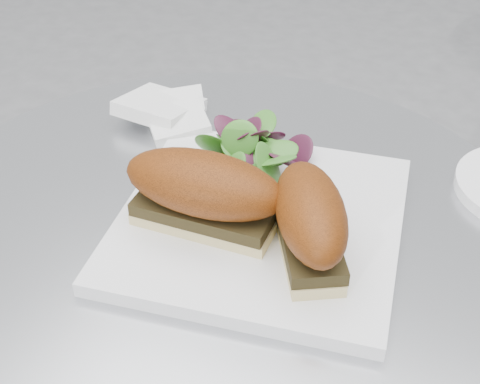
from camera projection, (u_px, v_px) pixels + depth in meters
name	position (u px, v px, depth m)	size (l,w,h in m)	color
table	(220.00, 375.00, 0.85)	(0.70, 0.70, 0.73)	#B3B5BA
plate	(260.00, 221.00, 0.69)	(0.28, 0.28, 0.02)	white
sandwich_left	(204.00, 191.00, 0.65)	(0.17, 0.09, 0.08)	beige
sandwich_right	(310.00, 220.00, 0.62)	(0.13, 0.15, 0.08)	beige
salad	(255.00, 143.00, 0.75)	(0.12, 0.12, 0.05)	#478B2D
napkin	(169.00, 120.00, 0.85)	(0.12, 0.12, 0.02)	white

